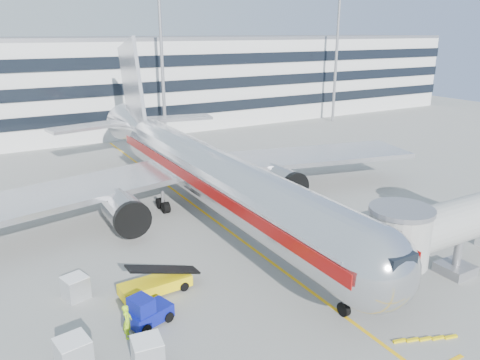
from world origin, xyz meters
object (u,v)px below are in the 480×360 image
baggage_tug (147,312)px  ramp_worker (127,321)px  belt_loader (155,284)px  main_jet (202,170)px  cargo_container_right (75,287)px  cargo_container_front (148,353)px  cargo_container_left (74,354)px

baggage_tug → ramp_worker: (-1.37, -0.60, 0.19)m
belt_loader → baggage_tug: belt_loader is taller
main_jet → belt_loader: (-9.04, -11.51, -3.56)m
belt_loader → cargo_container_right: bearing=156.6°
baggage_tug → ramp_worker: ramp_worker is taller
main_jet → cargo_container_front: main_jet is taller
cargo_container_right → cargo_container_front: (1.86, -8.63, 0.04)m
baggage_tug → belt_loader: bearing=62.3°
main_jet → cargo_container_right: 17.04m
baggage_tug → main_jet: bearing=53.9°
cargo_container_right → ramp_worker: size_ratio=0.85×
main_jet → cargo_container_right: (-13.73, -9.48, -3.47)m
cargo_container_right → ramp_worker: ramp_worker is taller
ramp_worker → main_jet: bearing=-11.0°
main_jet → cargo_container_left: (-15.19, -16.30, -3.39)m
cargo_container_right → ramp_worker: (1.69, -5.73, 0.27)m
cargo_container_left → cargo_container_right: 6.97m
cargo_container_left → cargo_container_right: (1.46, 6.82, -0.08)m
ramp_worker → cargo_container_front: bearing=-149.3°
cargo_container_right → cargo_container_front: bearing=-77.8°
cargo_container_front → baggage_tug: bearing=71.1°
belt_loader → baggage_tug: (-1.63, -3.11, 0.17)m
belt_loader → baggage_tug: size_ratio=1.71×
cargo_container_left → ramp_worker: ramp_worker is taller
cargo_container_left → cargo_container_front: (3.32, -1.82, -0.04)m
belt_loader → ramp_worker: size_ratio=2.42×
belt_loader → cargo_container_front: size_ratio=2.97×
belt_loader → cargo_container_front: belt_loader is taller
belt_loader → cargo_container_right: (-4.69, 2.03, 0.09)m
belt_loader → ramp_worker: 4.77m
cargo_container_front → cargo_container_right: bearing=102.2°
main_jet → belt_loader: 15.07m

